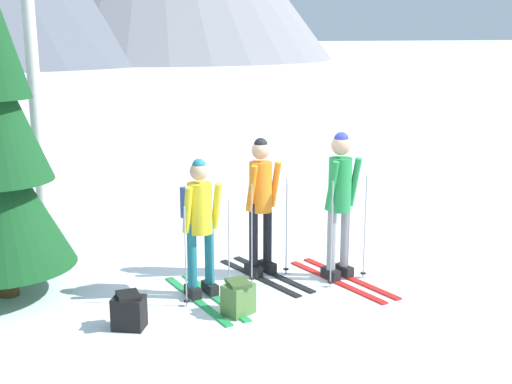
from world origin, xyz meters
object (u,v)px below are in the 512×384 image
Objects in this scene: skier_in_green at (340,199)px; birch_tree_tall at (31,57)px; skier_in_orange at (261,201)px; backpack_on_snow_beside at (238,298)px; backpack_on_snow_front at (129,311)px; skier_in_yellow at (200,221)px.

skier_in_green is 4.61m from birch_tree_tall.
backpack_on_snow_beside is at bearing -123.11° from skier_in_orange.
birch_tree_tall is 4.53m from backpack_on_snow_beside.
birch_tree_tall is at bearing 139.64° from skier_in_green.
skier_in_orange is at bearing 27.50° from backpack_on_snow_front.
skier_in_orange is 1.46m from backpack_on_snow_beside.
birch_tree_tall is (-3.28, 2.79, 1.64)m from skier_in_green.
skier_in_green reaches higher than skier_in_orange.
backpack_on_snow_beside is at bearing -70.15° from skier_in_yellow.
backpack_on_snow_front is at bearing -79.75° from birch_tree_tall.
birch_tree_tall is 13.26× the size of backpack_on_snow_beside.
skier_in_green is 4.65× the size of backpack_on_snow_beside.
skier_in_yellow is 0.89× the size of skier_in_green.
skier_in_orange is 0.95× the size of skier_in_green.
skier_in_yellow is 4.16× the size of backpack_on_snow_beside.
skier_in_yellow is 1.76m from skier_in_green.
skier_in_orange is at bearing 23.66° from skier_in_yellow.
backpack_on_snow_beside is at bearing -159.56° from skier_in_green.
skier_in_green is (1.75, -0.07, 0.12)m from skier_in_yellow.
skier_in_green is 2.86m from backpack_on_snow_front.
backpack_on_snow_beside is (1.76, -3.36, -2.47)m from birch_tree_tall.
skier_in_green is at bearing -40.36° from birch_tree_tall.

